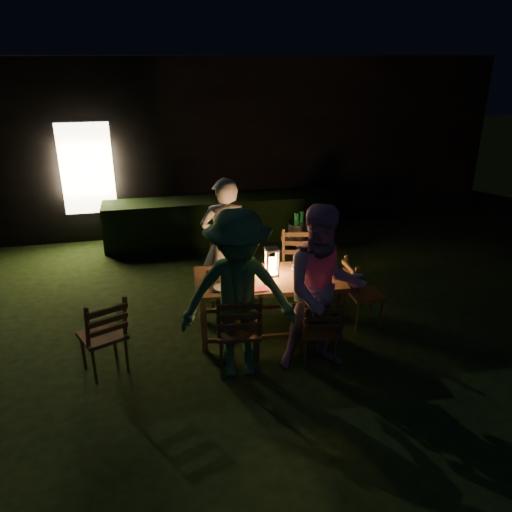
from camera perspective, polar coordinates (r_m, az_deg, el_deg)
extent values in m
plane|color=black|center=(6.19, 6.20, -9.65)|extent=(40.00, 40.00, 0.00)
cube|color=black|center=(11.42, -3.55, 13.88)|extent=(10.00, 4.00, 3.20)
cube|color=#FFE5B2|center=(9.42, -18.76, 9.41)|extent=(0.90, 0.06, 1.60)
cube|color=black|center=(9.25, -4.00, 4.21)|extent=(4.20, 0.70, 0.80)
cube|color=#51381B|center=(6.05, 1.43, -2.67)|extent=(1.84, 1.02, 0.06)
cube|color=#51381B|center=(5.83, -5.98, -8.05)|extent=(0.07, 0.07, 0.65)
cube|color=#51381B|center=(6.47, -6.26, -4.82)|extent=(0.07, 0.07, 0.65)
cube|color=#51381B|center=(6.08, 9.57, -6.90)|extent=(0.07, 0.07, 0.65)
cube|color=#51381B|center=(6.70, 7.76, -3.91)|extent=(0.07, 0.07, 0.65)
cube|color=#51381B|center=(5.44, -2.03, -8.49)|extent=(0.52, 0.50, 0.04)
cube|color=#51381B|center=(5.12, -1.92, -6.78)|extent=(0.48, 0.21, 0.55)
cube|color=#51381B|center=(5.63, 7.23, -8.39)|extent=(0.47, 0.45, 0.04)
cube|color=#51381B|center=(5.36, 7.58, -7.00)|extent=(0.42, 0.21, 0.47)
cube|color=#51381B|center=(6.77, -3.39, -2.10)|extent=(0.54, 0.52, 0.04)
cube|color=#51381B|center=(6.84, -3.37, 0.81)|extent=(0.48, 0.25, 0.54)
cube|color=#51381B|center=(6.92, 4.89, -1.68)|extent=(0.53, 0.51, 0.04)
cube|color=#51381B|center=(6.99, 4.83, 1.12)|extent=(0.47, 0.24, 0.53)
cube|color=#51381B|center=(6.48, 12.41, -4.28)|extent=(0.40, 0.42, 0.04)
cube|color=#51381B|center=(6.30, 11.12, -2.31)|extent=(0.15, 0.41, 0.48)
cube|color=#51381B|center=(5.65, -17.14, -8.67)|extent=(0.57, 0.56, 0.04)
cube|color=#51381B|center=(5.36, -16.76, -6.98)|extent=(0.46, 0.31, 0.51)
imported|color=beige|center=(6.68, -3.52, 1.48)|extent=(0.68, 0.48, 1.79)
imported|color=#C184AA|center=(5.32, 7.69, -3.90)|extent=(0.96, 0.77, 1.86)
imported|color=#376E42|center=(5.16, -2.01, -4.54)|extent=(1.25, 0.78, 1.86)
cube|color=white|center=(6.08, 1.82, -2.07)|extent=(0.15, 0.15, 0.03)
cube|color=white|center=(5.95, 1.86, 0.73)|extent=(0.16, 0.16, 0.03)
cylinder|color=#FF9E3F|center=(6.03, 1.83, -1.08)|extent=(0.09, 0.09, 0.18)
cylinder|color=white|center=(6.17, -3.95, -1.81)|extent=(0.25, 0.25, 0.01)
cylinder|color=white|center=(5.77, -3.62, -3.58)|extent=(0.25, 0.25, 0.01)
cylinder|color=white|center=(6.31, 5.14, -1.29)|extent=(0.25, 0.25, 0.01)
cylinder|color=white|center=(5.92, 6.08, -2.97)|extent=(0.25, 0.25, 0.01)
cylinder|color=#0F471E|center=(5.94, -0.94, -1.34)|extent=(0.07, 0.07, 0.28)
cube|color=red|center=(5.72, 0.47, -3.79)|extent=(0.18, 0.14, 0.01)
cube|color=red|center=(5.88, 7.22, -3.25)|extent=(0.18, 0.14, 0.01)
cube|color=black|center=(5.70, -4.25, -4.00)|extent=(0.14, 0.07, 0.01)
cylinder|color=olive|center=(7.47, 4.85, 2.00)|extent=(0.52, 0.52, 0.04)
cylinder|color=olive|center=(7.60, 4.77, -0.41)|extent=(0.06, 0.06, 0.68)
cylinder|color=#A5A8AD|center=(7.43, 4.88, 2.94)|extent=(0.30, 0.30, 0.22)
cylinder|color=#0F471E|center=(7.36, 4.62, 3.18)|extent=(0.07, 0.07, 0.32)
cylinder|color=#0F471E|center=(7.46, 5.17, 3.43)|extent=(0.07, 0.07, 0.32)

